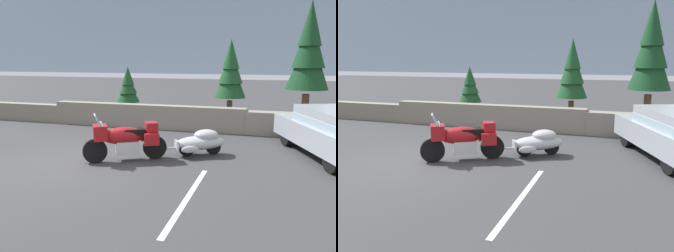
% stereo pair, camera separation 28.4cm
% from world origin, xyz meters
% --- Properties ---
extents(ground_plane, '(80.00, 80.00, 0.00)m').
position_xyz_m(ground_plane, '(0.00, 0.00, 0.00)').
color(ground_plane, '#38383A').
extents(stone_guard_wall, '(24.00, 0.59, 0.95)m').
position_xyz_m(stone_guard_wall, '(0.68, 5.11, 0.44)').
color(stone_guard_wall, gray).
rests_on(stone_guard_wall, ground).
extents(distant_ridgeline, '(240.00, 80.00, 16.00)m').
position_xyz_m(distant_ridgeline, '(0.00, 95.14, 8.00)').
color(distant_ridgeline, '#8C9EB7').
rests_on(distant_ridgeline, ground).
extents(touring_motorcycle, '(2.04, 1.45, 1.33)m').
position_xyz_m(touring_motorcycle, '(1.12, 0.54, 0.62)').
color(touring_motorcycle, black).
rests_on(touring_motorcycle, ground).
extents(car_shaped_trailer, '(2.07, 1.46, 0.76)m').
position_xyz_m(car_shaped_trailer, '(2.99, 1.69, 0.41)').
color(car_shaped_trailer, black).
rests_on(car_shaped_trailer, ground).
extents(sedan_at_right_edge, '(3.31, 4.85, 1.41)m').
position_xyz_m(sedan_at_right_edge, '(6.68, 2.55, 0.77)').
color(sedan_at_right_edge, black).
rests_on(sedan_at_right_edge, ground).
extents(pine_tree_tall, '(1.58, 1.58, 4.94)m').
position_xyz_m(pine_tree_tall, '(6.12, 6.45, 3.09)').
color(pine_tree_tall, brown).
rests_on(pine_tree_tall, ground).
extents(pine_tree_secondary, '(1.30, 1.30, 3.59)m').
position_xyz_m(pine_tree_secondary, '(3.16, 6.76, 2.24)').
color(pine_tree_secondary, brown).
rests_on(pine_tree_secondary, ground).
extents(pine_tree_far_right, '(1.06, 1.06, 2.43)m').
position_xyz_m(pine_tree_far_right, '(-1.53, 6.89, 1.52)').
color(pine_tree_far_right, brown).
rests_on(pine_tree_far_right, ground).
extents(parking_stripe_marker, '(0.12, 3.60, 0.01)m').
position_xyz_m(parking_stripe_marker, '(3.40, -1.50, 0.00)').
color(parking_stripe_marker, silver).
rests_on(parking_stripe_marker, ground).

